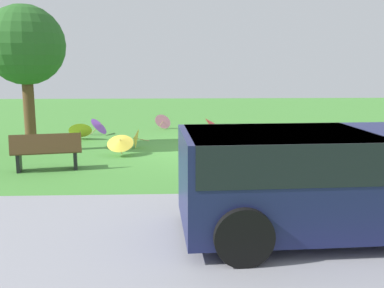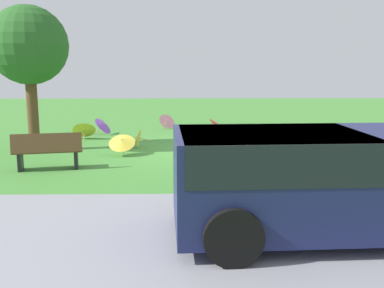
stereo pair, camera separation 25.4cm
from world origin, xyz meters
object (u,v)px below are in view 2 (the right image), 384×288
at_px(parasol_purple_1, 104,125).
at_px(parasol_yellow_1, 138,138).
at_px(shade_tree, 28,46).
at_px(parasol_yellow_2, 84,129).
at_px(park_bench, 48,151).
at_px(parasol_pink_1, 168,121).
at_px(parasol_yellow_0, 122,141).
at_px(parasol_pink_0, 247,145).
at_px(parasol_red_1, 216,125).
at_px(parasol_purple_0, 258,127).
at_px(van_dark, 322,174).

bearing_deg(parasol_purple_1, parasol_yellow_1, 119.40).
distance_m(shade_tree, parasol_yellow_2, 3.46).
bearing_deg(shade_tree, park_bench, 115.02).
bearing_deg(parasol_pink_1, parasol_yellow_0, 78.34).
height_order(shade_tree, parasol_yellow_1, shade_tree).
bearing_deg(parasol_pink_1, parasol_yellow_2, 41.21).
relative_size(parasol_yellow_0, parasol_yellow_1, 1.26).
xyz_separation_m(parasol_yellow_0, parasol_pink_0, (-3.40, 0.33, -0.06)).
bearing_deg(park_bench, parasol_yellow_0, -133.15).
distance_m(parasol_yellow_0, parasol_pink_0, 3.42).
bearing_deg(parasol_yellow_0, parasol_yellow_2, -59.33).
height_order(park_bench, parasol_pink_1, park_bench).
bearing_deg(parasol_red_1, parasol_purple_0, 129.18).
bearing_deg(park_bench, parasol_pink_1, -110.86).
relative_size(park_bench, parasol_yellow_2, 1.93).
relative_size(van_dark, shade_tree, 1.14).
height_order(park_bench, shade_tree, shade_tree).
distance_m(van_dark, parasol_purple_1, 10.71).
relative_size(shade_tree, parasol_pink_0, 4.65).
height_order(parasol_pink_0, parasol_pink_1, parasol_pink_0).
xyz_separation_m(shade_tree, parasol_yellow_0, (-2.64, 0.77, -2.57)).
relative_size(parasol_purple_0, parasol_pink_0, 1.05).
relative_size(parasol_red_1, parasol_pink_1, 0.99).
bearing_deg(parasol_pink_0, parasol_yellow_2, -31.64).
relative_size(parasol_red_1, parasol_yellow_2, 0.86).
xyz_separation_m(parasol_yellow_0, parasol_yellow_2, (1.65, -2.79, -0.05)).
bearing_deg(parasol_pink_1, parasol_red_1, 148.91).
relative_size(parasol_yellow_0, parasol_purple_1, 0.90).
xyz_separation_m(parasol_yellow_1, parasol_pink_1, (-0.75, -4.03, 0.02)).
height_order(van_dark, park_bench, van_dark).
bearing_deg(parasol_yellow_1, parasol_yellow_0, 74.61).
bearing_deg(parasol_purple_0, parasol_pink_1, -40.62).
distance_m(shade_tree, parasol_purple_1, 4.25).
bearing_deg(parasol_purple_0, van_dark, 86.84).
relative_size(parasol_yellow_0, parasol_pink_1, 1.00).
distance_m(shade_tree, parasol_pink_0, 6.68).
relative_size(parasol_red_1, parasol_yellow_1, 1.24).
bearing_deg(park_bench, parasol_red_1, -127.87).
distance_m(parasol_yellow_1, parasol_yellow_2, 2.57).
xyz_separation_m(park_bench, parasol_purple_1, (-0.36, -5.38, -0.12)).
height_order(van_dark, parasol_yellow_2, van_dark).
height_order(parasol_purple_1, parasol_yellow_2, parasol_yellow_2).
distance_m(van_dark, parasol_pink_1, 11.27).
bearing_deg(parasol_purple_0, parasol_purple_1, -13.13).
xyz_separation_m(park_bench, parasol_yellow_0, (-1.52, -1.63, -0.06)).
distance_m(parasol_purple_0, parasol_pink_0, 2.94).
bearing_deg(parasol_yellow_2, parasol_purple_1, -117.07).
height_order(shade_tree, parasol_red_1, shade_tree).
xyz_separation_m(parasol_purple_0, parasol_pink_1, (3.10, -2.66, -0.10)).
distance_m(parasol_purple_0, parasol_purple_1, 5.47).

